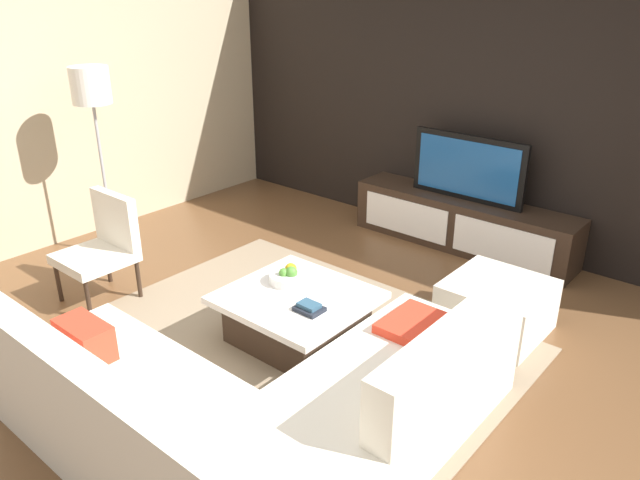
{
  "coord_description": "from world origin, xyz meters",
  "views": [
    {
      "loc": [
        2.5,
        -2.72,
        2.48
      ],
      "look_at": [
        -0.33,
        0.63,
        0.56
      ],
      "focal_mm": 34.2,
      "sensor_mm": 36.0,
      "label": 1
    }
  ],
  "objects": [
    {
      "name": "ground_plane",
      "position": [
        0.0,
        0.0,
        0.0
      ],
      "size": [
        14.0,
        14.0,
        0.0
      ],
      "primitive_type": "plane",
      "color": "brown"
    },
    {
      "name": "feature_wall_back",
      "position": [
        0.0,
        2.7,
        1.4
      ],
      "size": [
        6.4,
        0.12,
        2.8
      ],
      "primitive_type": "cube",
      "color": "black",
      "rests_on": "ground"
    },
    {
      "name": "side_wall_left",
      "position": [
        -3.2,
        0.2,
        1.4
      ],
      "size": [
        0.12,
        5.2,
        2.8
      ],
      "primitive_type": "cube",
      "color": "#C6B28E",
      "rests_on": "ground"
    },
    {
      "name": "area_rug",
      "position": [
        -0.1,
        0.0,
        0.01
      ],
      "size": [
        3.09,
        2.46,
        0.01
      ],
      "primitive_type": "cube",
      "color": "gray",
      "rests_on": "ground"
    },
    {
      "name": "media_console",
      "position": [
        -0.0,
        2.4,
        0.25
      ],
      "size": [
        2.22,
        0.47,
        0.5
      ],
      "color": "#332319",
      "rests_on": "ground"
    },
    {
      "name": "television",
      "position": [
        0.0,
        2.4,
        0.81
      ],
      "size": [
        1.13,
        0.06,
        0.62
      ],
      "color": "black",
      "rests_on": "media_console"
    },
    {
      "name": "sectional_couch",
      "position": [
        0.5,
        -0.89,
        0.28
      ],
      "size": [
        2.33,
        2.29,
        0.8
      ],
      "color": "silver",
      "rests_on": "ground"
    },
    {
      "name": "coffee_table",
      "position": [
        -0.1,
        0.1,
        0.2
      ],
      "size": [
        0.99,
        0.94,
        0.38
      ],
      "color": "#332319",
      "rests_on": "ground"
    },
    {
      "name": "accent_chair_near",
      "position": [
        -1.77,
        -0.4,
        0.49
      ],
      "size": [
        0.53,
        0.54,
        0.87
      ],
      "rotation": [
        0.0,
        0.0,
        0.02
      ],
      "color": "#332319",
      "rests_on": "ground"
    },
    {
      "name": "floor_lamp",
      "position": [
        -2.5,
        0.1,
        1.5
      ],
      "size": [
        0.34,
        0.34,
        1.76
      ],
      "color": "#A5A5AA",
      "rests_on": "ground"
    },
    {
      "name": "ottoman",
      "position": [
        0.94,
        1.17,
        0.2
      ],
      "size": [
        0.7,
        0.7,
        0.4
      ],
      "primitive_type": "cube",
      "color": "silver",
      "rests_on": "ground"
    },
    {
      "name": "fruit_bowl",
      "position": [
        -0.28,
        0.2,
        0.43
      ],
      "size": [
        0.28,
        0.28,
        0.13
      ],
      "color": "silver",
      "rests_on": "coffee_table"
    },
    {
      "name": "book_stack",
      "position": [
        0.12,
        -0.02,
        0.4
      ],
      "size": [
        0.19,
        0.15,
        0.06
      ],
      "color": "#1E232D",
      "rests_on": "coffee_table"
    }
  ]
}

